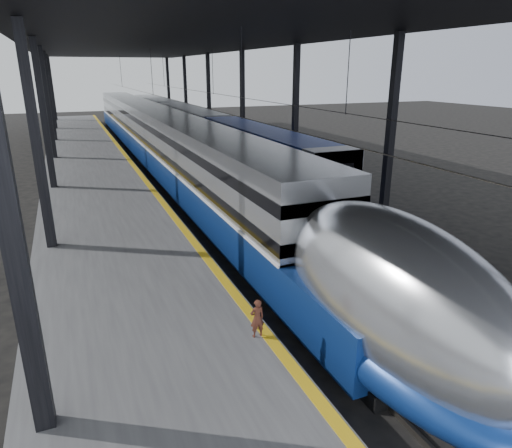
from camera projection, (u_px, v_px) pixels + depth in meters
ground at (241, 299)px, 15.43m from camera, size 160.00×160.00×0.00m
platform at (92, 174)px, 31.52m from camera, size 6.00×80.00×1.00m
yellow_strip at (132, 164)px, 32.37m from camera, size 0.30×80.00×0.01m
rails at (204, 171)px, 34.54m from camera, size 6.52×80.00×0.16m
canopy at (161, 42)px, 30.70m from camera, size 18.00×75.00×9.47m
tgv_train at (162, 142)px, 35.21m from camera, size 3.08×65.20×4.42m
second_train at (192, 127)px, 45.87m from camera, size 2.74×56.05×3.77m
child at (257, 318)px, 11.32m from camera, size 0.38×0.26×1.03m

